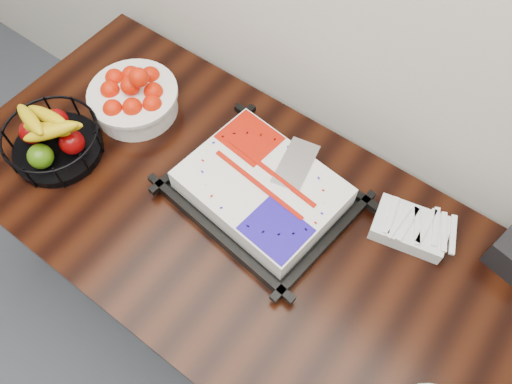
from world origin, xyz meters
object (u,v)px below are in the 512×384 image
Objects in this scene: table at (231,224)px; cake_tray at (262,190)px; fruit_basket at (53,139)px; tangerine_bowl at (133,94)px.

cake_tray is at bearing 61.46° from table.
cake_tray is at bearing 21.55° from fruit_basket.
table is 5.87× the size of fruit_basket.
cake_tray is 0.56m from tangerine_bowl.
cake_tray is 1.86× the size of tangerine_bowl.
cake_tray is 0.69m from fruit_basket.
tangerine_bowl reaches higher than table.
table is 0.55m from tangerine_bowl.
fruit_basket reaches higher than cake_tray.
table is at bearing 15.03° from fruit_basket.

